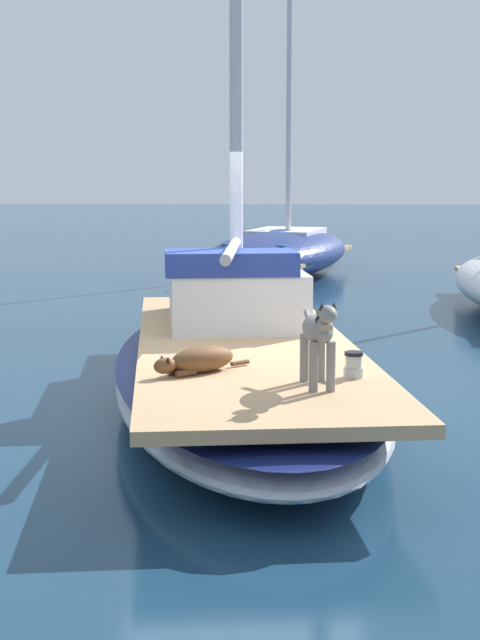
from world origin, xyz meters
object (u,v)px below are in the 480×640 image
sailboat_main (244,372)px  dog_grey (319,333)px  dog_brown (199,360)px  deck_winch (353,365)px  moored_boat_far_astern (280,251)px

sailboat_main → dog_grey: 2.32m
sailboat_main → dog_brown: bearing=-101.3°
deck_winch → dog_grey: bearing=-128.1°
deck_winch → moored_boat_far_astern: moored_boat_far_astern is taller
deck_winch → sailboat_main: bearing=118.6°
deck_winch → moored_boat_far_astern: size_ratio=0.02×
dog_grey → dog_brown: size_ratio=1.20×
sailboat_main → deck_winch: 2.00m
dog_grey → moored_boat_far_astern: 14.12m
dog_brown → deck_winch: size_ratio=3.72×
dog_brown → deck_winch: 1.26m
dog_brown → sailboat_main: bearing=78.7°
dog_brown → moored_boat_far_astern: 13.61m
sailboat_main → deck_winch: deck_winch is taller
dog_grey → deck_winch: bearing=51.9°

